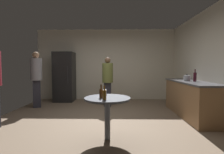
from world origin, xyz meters
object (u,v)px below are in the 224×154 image
wine_bottle_on_counter (195,77)px  beer_bottle_brown (101,93)px  foreground_table (107,103)px  person_in_gray_shirt (36,75)px  person_in_olive_shirt (108,78)px  kettle (187,78)px  plastic_cup_white (105,92)px  refrigerator (65,77)px  beer_bottle_amber (104,95)px

wine_bottle_on_counter → beer_bottle_brown: bearing=-147.8°
foreground_table → person_in_gray_shirt: (-2.31, 2.30, 0.38)m
wine_bottle_on_counter → person_in_olive_shirt: person_in_olive_shirt is taller
kettle → plastic_cup_white: 2.49m
kettle → plastic_cup_white: kettle is taller
foreground_table → beer_bottle_brown: beer_bottle_brown is taller
refrigerator → kettle: size_ratio=7.38×
kettle → beer_bottle_amber: size_ratio=1.06×
kettle → person_in_olive_shirt: person_in_olive_shirt is taller
foreground_table → beer_bottle_amber: (-0.04, -0.22, 0.19)m
refrigerator → beer_bottle_amber: bearing=-64.2°
refrigerator → foreground_table: refrigerator is taller
kettle → person_in_gray_shirt: bearing=170.6°
wine_bottle_on_counter → plastic_cup_white: 2.48m
refrigerator → kettle: 4.13m
refrigerator → foreground_table: bearing=-62.3°
foreground_table → beer_bottle_brown: (-0.10, -0.04, 0.19)m
kettle → plastic_cup_white: (-2.08, -1.37, -0.18)m
refrigerator → kettle: bearing=-24.6°
foreground_table → person_in_gray_shirt: person_in_gray_shirt is taller
refrigerator → person_in_gray_shirt: (-0.58, -1.00, 0.11)m
kettle → person_in_olive_shirt: bearing=157.1°
beer_bottle_amber → beer_bottle_brown: 0.20m
beer_bottle_amber → person_in_olive_shirt: 2.70m
refrigerator → beer_bottle_brown: 3.72m
wine_bottle_on_counter → beer_bottle_brown: 2.64m
beer_bottle_brown → kettle: bearing=37.4°
beer_bottle_amber → foreground_table: bearing=80.8°
foreground_table → person_in_gray_shirt: 3.29m
beer_bottle_amber → beer_bottle_brown: size_ratio=1.00×
beer_bottle_brown → plastic_cup_white: size_ratio=2.09×
kettle → person_in_olive_shirt: (-2.13, 0.90, -0.06)m
wine_bottle_on_counter → beer_bottle_amber: wine_bottle_on_counter is taller
person_in_olive_shirt → beer_bottle_amber: bearing=3.5°
foreground_table → plastic_cup_white: plastic_cup_white is taller
plastic_cup_white → person_in_olive_shirt: bearing=91.3°
beer_bottle_brown → person_in_olive_shirt: person_in_olive_shirt is taller
refrigerator → person_in_olive_shirt: size_ratio=1.15×
foreground_table → beer_bottle_brown: size_ratio=3.48×
beer_bottle_brown → person_in_gray_shirt: bearing=133.4°
beer_bottle_amber → person_in_olive_shirt: size_ratio=0.15×
beer_bottle_brown → wine_bottle_on_counter: bearing=32.2°
beer_bottle_amber → person_in_olive_shirt: bearing=91.6°
wine_bottle_on_counter → person_in_olive_shirt: size_ratio=0.20×
person_in_olive_shirt → person_in_gray_shirt: (-2.20, -0.18, 0.10)m
beer_bottle_amber → plastic_cup_white: (-0.03, 0.44, -0.03)m
beer_bottle_amber → person_in_olive_shirt: person_in_olive_shirt is taller
refrigerator → wine_bottle_on_counter: refrigerator is taller
foreground_table → plastic_cup_white: 0.28m
refrigerator → person_in_gray_shirt: 1.16m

